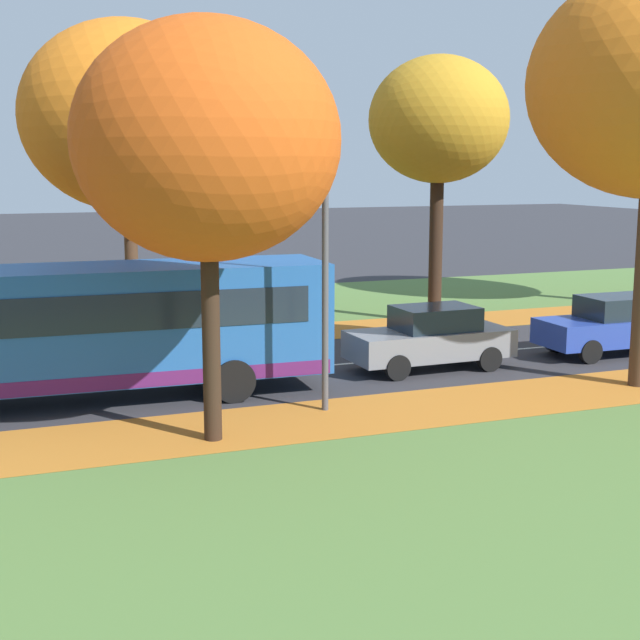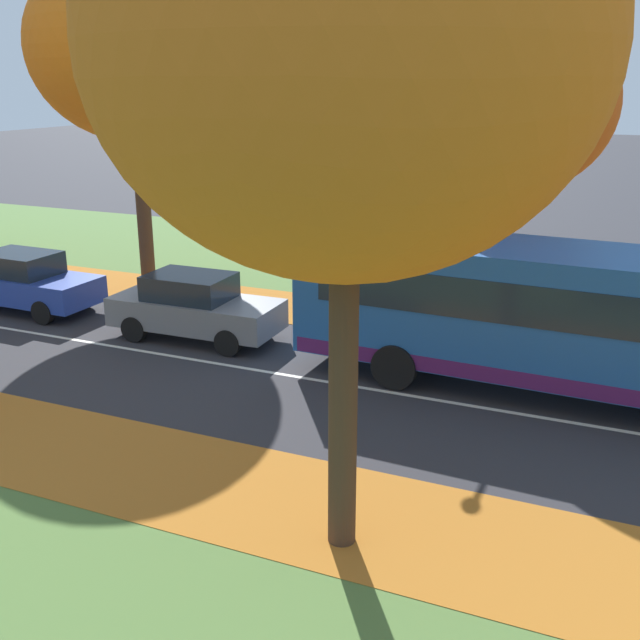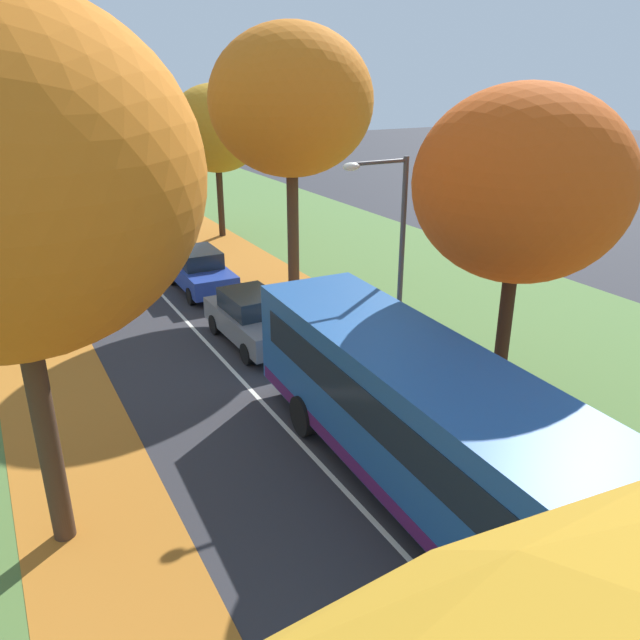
# 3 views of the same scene
# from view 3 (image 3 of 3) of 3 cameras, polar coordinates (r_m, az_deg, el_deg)

# --- Properties ---
(leaf_litter_left) EXTENTS (2.80, 60.00, 0.00)m
(leaf_litter_left) POSITION_cam_3_polar(r_m,az_deg,el_deg) (15.44, -21.53, -10.88)
(leaf_litter_left) COLOR #B26B23
(leaf_litter_left) RESTS_ON grass_verge_left
(grass_verge_right) EXTENTS (12.00, 90.00, 0.01)m
(grass_verge_right) POSITION_cam_3_polar(r_m,az_deg,el_deg) (25.45, 8.27, 3.37)
(grass_verge_right) COLOR #517538
(grass_verge_right) RESTS_ON ground
(leaf_litter_right) EXTENTS (2.80, 60.00, 0.00)m
(leaf_litter_right) POSITION_cam_3_polar(r_m,az_deg,el_deg) (18.42, 7.84, -3.96)
(leaf_litter_right) COLOR #B26B23
(leaf_litter_right) RESTS_ON grass_verge_right
(road_centre_line) EXTENTS (0.12, 80.00, 0.01)m
(road_centre_line) POSITION_cam_3_polar(r_m,az_deg,el_deg) (21.50, -11.84, -0.39)
(road_centre_line) COLOR silver
(road_centre_line) RESTS_ON ground
(tree_right_near) EXTENTS (4.86, 4.86, 7.79)m
(tree_right_near) POSITION_cam_3_polar(r_m,az_deg,el_deg) (14.88, 17.91, 11.63)
(tree_right_near) COLOR black
(tree_right_near) RESTS_ON ground
(tree_right_mid) EXTENTS (5.75, 5.75, 9.57)m
(tree_right_mid) POSITION_cam_3_polar(r_m,az_deg,el_deg) (22.95, -2.67, 19.29)
(tree_right_mid) COLOR #422D1E
(tree_right_mid) RESTS_ON ground
(tree_right_far) EXTENTS (4.68, 4.68, 7.46)m
(tree_right_far) POSITION_cam_3_polar(r_m,az_deg,el_deg) (32.23, -9.46, 16.87)
(tree_right_far) COLOR #382619
(tree_right_far) RESTS_ON ground
(streetlamp_right) EXTENTS (1.89, 0.28, 6.00)m
(streetlamp_right) POSITION_cam_3_polar(r_m,az_deg,el_deg) (16.34, 6.58, 6.70)
(streetlamp_right) COLOR #47474C
(streetlamp_right) RESTS_ON ground
(bus) EXTENTS (2.94, 10.49, 2.98)m
(bus) POSITION_cam_3_polar(r_m,az_deg,el_deg) (12.49, 9.17, -8.54)
(bus) COLOR #1E5199
(bus) RESTS_ON ground
(car_grey_lead) EXTENTS (1.84, 4.23, 1.62)m
(car_grey_lead) POSITION_cam_3_polar(r_m,az_deg,el_deg) (19.47, -6.19, 0.16)
(car_grey_lead) COLOR slate
(car_grey_lead) RESTS_ON ground
(car_blue_following) EXTENTS (1.85, 4.23, 1.62)m
(car_blue_following) POSITION_cam_3_polar(r_m,az_deg,el_deg) (24.51, -10.93, 4.46)
(car_blue_following) COLOR #233D9E
(car_blue_following) RESTS_ON ground
(car_black_third_in_line) EXTENTS (1.87, 4.25, 1.62)m
(car_black_third_in_line) POSITION_cam_3_polar(r_m,az_deg,el_deg) (31.56, -15.65, 7.92)
(car_black_third_in_line) COLOR black
(car_black_third_in_line) RESTS_ON ground
(car_red_fourth_in_line) EXTENTS (1.81, 4.21, 1.62)m
(car_red_fourth_in_line) POSITION_cam_3_polar(r_m,az_deg,el_deg) (37.10, -17.84, 9.67)
(car_red_fourth_in_line) COLOR #B21919
(car_red_fourth_in_line) RESTS_ON ground
(car_silver_trailing) EXTENTS (1.92, 4.27, 1.62)m
(car_silver_trailing) POSITION_cam_3_polar(r_m,az_deg,el_deg) (42.47, -19.65, 10.88)
(car_silver_trailing) COLOR #B7BABF
(car_silver_trailing) RESTS_ON ground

